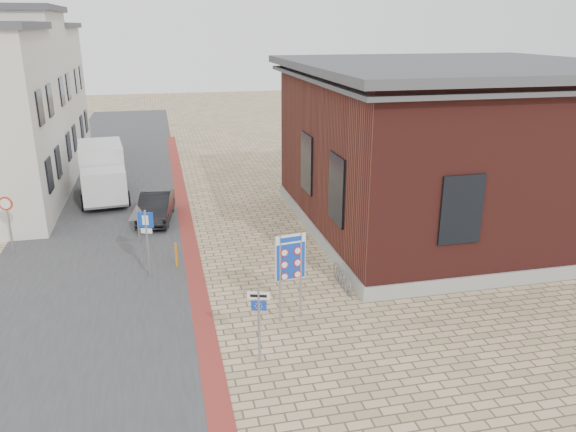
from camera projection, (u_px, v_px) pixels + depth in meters
name	position (u px, v px, depth m)	size (l,w,h in m)	color
ground	(277.00, 329.00, 15.89)	(120.00, 120.00, 0.00)	tan
road_strip	(110.00, 194.00, 28.54)	(7.00, 60.00, 0.02)	#38383A
curb_strip	(186.00, 220.00, 24.68)	(0.60, 40.00, 0.02)	maroon
brick_building	(454.00, 145.00, 23.14)	(13.00, 13.00, 6.80)	gray
townhouse_far	(20.00, 94.00, 34.33)	(7.40, 6.40, 8.30)	beige
bike_rack	(342.00, 279.00, 18.40)	(0.08, 1.80, 0.60)	slate
sedan	(156.00, 207.00, 24.58)	(1.30, 3.74, 1.23)	black
box_truck	(103.00, 172.00, 27.39)	(2.55, 5.23, 2.64)	slate
border_sign	(290.00, 259.00, 15.81)	(0.90, 0.19, 2.65)	gray
essen_sign	(259.00, 314.00, 13.90)	(0.55, 0.21, 2.11)	gray
parking_sign	(147.00, 232.00, 18.65)	(0.51, 0.21, 2.40)	gray
yield_sign	(138.00, 220.00, 19.63)	(0.79, 0.15, 2.24)	gray
speed_sign	(8.00, 216.00, 20.63)	(0.52, 0.16, 2.25)	gray
bollard	(176.00, 255.00, 19.80)	(0.08, 0.08, 0.91)	orange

